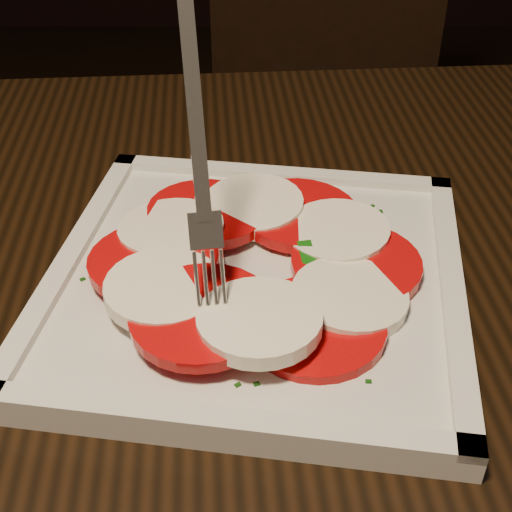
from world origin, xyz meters
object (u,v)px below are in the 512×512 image
(table, at_px, (273,408))
(plate, at_px, (256,282))
(fork, at_px, (197,142))
(chair, at_px, (321,91))

(table, bearing_deg, plate, 125.32)
(table, distance_m, fork, 0.22)
(plate, distance_m, fork, 0.12)
(chair, bearing_deg, fork, -94.17)
(chair, bearing_deg, table, -90.86)
(chair, relative_size, fork, 5.82)
(fork, bearing_deg, plate, 2.20)
(table, height_order, plate, plate)
(fork, bearing_deg, chair, 70.13)
(table, xyz_separation_m, chair, (0.10, 0.84, -0.12))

